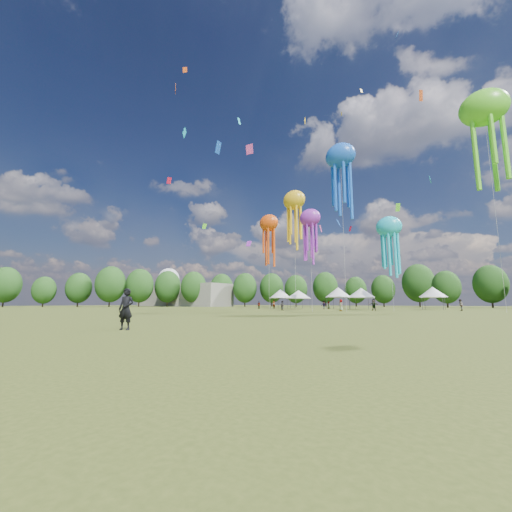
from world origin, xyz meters
The scene contains 10 objects.
ground centered at (0.00, 0.00, 0.00)m, with size 300.00×300.00×0.00m, color #384416.
observer_main centered at (7.72, -2.88, 0.94)m, with size 0.68×0.45×1.88m, color black.
spectator_near centered at (-6.02, 34.29, 0.78)m, with size 0.76×0.59×1.56m, color gray.
spectators_far centered at (0.63, 45.52, 0.88)m, with size 36.82×18.09×1.89m.
festival_tents centered at (-4.80, 54.14, 3.30)m, with size 36.02×8.63×4.46m.
show_kites centered at (5.82, 40.57, 20.39)m, with size 42.06×22.83×30.36m.
small_kites centered at (-0.48, 42.15, 29.04)m, with size 69.13×47.02×39.68m.
treeline centered at (-3.87, 62.51, 6.54)m, with size 201.57×95.24×13.43m.
hangar centered at (-72.00, 72.00, 4.00)m, with size 40.00×12.00×8.00m, color gray.
radome centered at (-88.00, 78.00, 9.99)m, with size 9.00×9.00×16.00m.
Camera 1 is at (21.04, -11.45, 1.20)m, focal length 22.37 mm.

